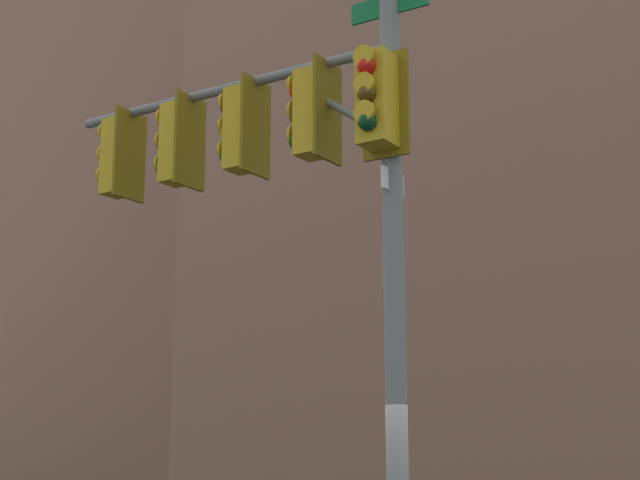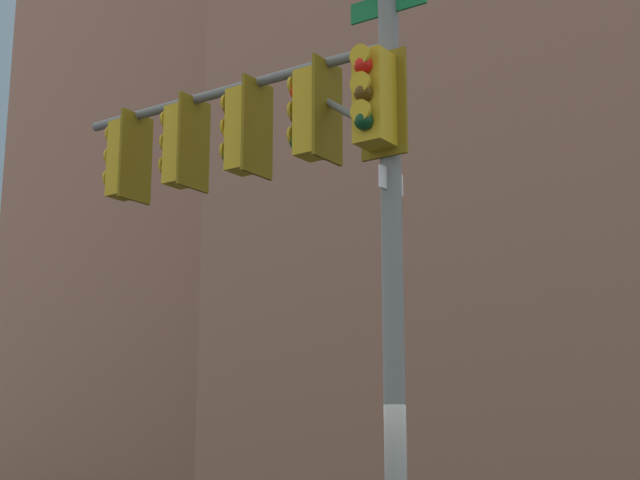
# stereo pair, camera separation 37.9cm
# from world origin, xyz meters

# --- Properties ---
(signal_pole_assembly) EXTENTS (5.03, 1.08, 7.35)m
(signal_pole_assembly) POSITION_xyz_m (-1.37, -0.42, 5.20)
(signal_pole_assembly) COLOR slate
(signal_pole_assembly) RESTS_ON ground_plane
(building_brick_midblock) EXTENTS (20.02, 19.05, 41.37)m
(building_brick_midblock) POSITION_xyz_m (-33.02, 34.96, 20.68)
(building_brick_midblock) COLOR #845B47
(building_brick_midblock) RESTS_ON ground_plane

